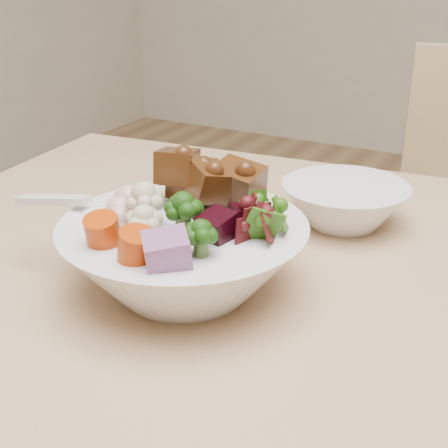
% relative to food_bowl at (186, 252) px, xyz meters
% --- Properties ---
extents(food_bowl, '(0.23, 0.23, 0.13)m').
position_rel_food_bowl_xyz_m(food_bowl, '(0.00, 0.00, 0.00)').
color(food_bowl, white).
rests_on(food_bowl, dining_table).
extents(soup_spoon, '(0.13, 0.04, 0.02)m').
position_rel_food_bowl_xyz_m(soup_spoon, '(-0.10, -0.02, 0.03)').
color(soup_spoon, white).
rests_on(soup_spoon, food_bowl).
extents(side_bowl, '(0.15, 0.15, 0.05)m').
position_rel_food_bowl_xyz_m(side_bowl, '(0.08, 0.22, -0.01)').
color(side_bowl, white).
rests_on(side_bowl, dining_table).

